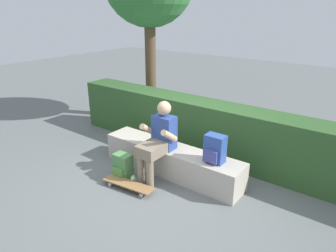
% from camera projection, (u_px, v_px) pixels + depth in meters
% --- Properties ---
extents(ground_plane, '(24.00, 24.00, 0.00)m').
position_uv_depth(ground_plane, '(158.00, 181.00, 4.68)').
color(ground_plane, slate).
extents(bench_main, '(2.38, 0.47, 0.44)m').
position_uv_depth(bench_main, '(171.00, 160.00, 4.85)').
color(bench_main, '#B8AEA0').
rests_on(bench_main, ground).
extents(person_skater, '(0.49, 0.62, 1.19)m').
position_uv_depth(person_skater, '(158.00, 139.00, 4.58)').
color(person_skater, '#2D4793').
rests_on(person_skater, ground).
extents(skateboard_near_person, '(0.82, 0.29, 0.09)m').
position_uv_depth(skateboard_near_person, '(128.00, 184.00, 4.46)').
color(skateboard_near_person, olive).
rests_on(skateboard_near_person, ground).
extents(backpack_on_bench, '(0.28, 0.23, 0.40)m').
position_uv_depth(backpack_on_bench, '(215.00, 149.00, 4.27)').
color(backpack_on_bench, '#2D4C99').
rests_on(backpack_on_bench, bench_main).
extents(backpack_on_ground, '(0.28, 0.23, 0.40)m').
position_uv_depth(backpack_on_ground, '(123.00, 167.00, 4.70)').
color(backpack_on_ground, '#51894C').
rests_on(backpack_on_ground, ground).
extents(hedge_row, '(6.42, 0.55, 0.97)m').
position_uv_depth(hedge_row, '(227.00, 134.00, 5.17)').
color(hedge_row, '#2D5227').
rests_on(hedge_row, ground).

